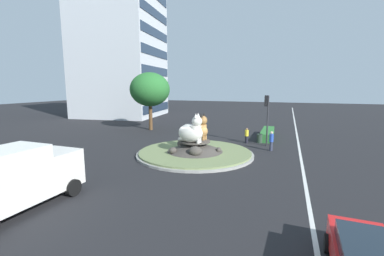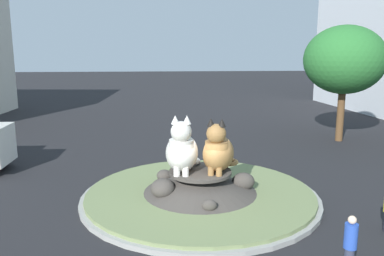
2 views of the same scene
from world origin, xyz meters
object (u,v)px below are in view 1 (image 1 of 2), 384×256
Objects in this scene: litter_bin at (260,138)px; broadleaf_tree_behind_island at (150,90)px; cat_statue_white at (192,132)px; pedestrian_blue_shirt at (271,141)px; pedestrian_yellow_shirt at (247,135)px; office_tower at (120,44)px; cat_statue_tabby at (199,130)px; delivery_box_truck at (9,179)px; traffic_light_mast at (267,111)px.

broadleaf_tree_behind_island is at bearing 76.80° from litter_bin.
cat_statue_white is 1.41× the size of pedestrian_blue_shirt.
pedestrian_yellow_shirt is 0.88× the size of pedestrian_blue_shirt.
office_tower reaches higher than broadleaf_tree_behind_island.
broadleaf_tree_behind_island is 4.26× the size of pedestrian_blue_shirt.
cat_statue_white is 7.52m from pedestrian_blue_shirt.
pedestrian_yellow_shirt is at bearing 76.00° from cat_statue_tabby.
broadleaf_tree_behind_island is (9.44, 9.89, 3.26)m from cat_statue_tabby.
cat_statue_white reaches higher than pedestrian_blue_shirt.
cat_statue_tabby reaches higher than delivery_box_truck.
broadleaf_tree_behind_island is at bearing 153.78° from cat_statue_tabby.
pedestrian_blue_shirt is at bearing -157.16° from litter_bin.
traffic_light_mast is at bearing 54.68° from cat_statue_white.
pedestrian_blue_shirt is (-1.97, -0.65, -2.48)m from traffic_light_mast.
traffic_light_mast is 0.18× the size of office_tower.
litter_bin is at bearing -23.91° from delivery_box_truck.
cat_statue_white is 1.09× the size of cat_statue_tabby.
cat_statue_tabby is (1.47, -0.09, -0.05)m from cat_statue_white.
broadleaf_tree_behind_island reaches higher than cat_statue_tabby.
delivery_box_truck is at bearing 155.01° from litter_bin.
pedestrian_blue_shirt is at bearing 43.70° from cat_statue_tabby.
pedestrian_blue_shirt is (4.39, -6.00, -1.17)m from cat_statue_white.
office_tower is (22.84, 23.42, 11.65)m from cat_statue_tabby.
broadleaf_tree_behind_island reaches higher than pedestrian_yellow_shirt.
cat_statue_tabby is 7.76m from litter_bin.
cat_statue_white is 12.72m from delivery_box_truck.
cat_statue_tabby reaches higher than pedestrian_yellow_shirt.
delivery_box_truck is at bearing -105.42° from cat_statue_white.
pedestrian_yellow_shirt is at bearing -106.65° from broadleaf_tree_behind_island.
office_tower is at bearing 28.69° from delivery_box_truck.
traffic_light_mast is at bearing -26.92° from delivery_box_truck.
broadleaf_tree_behind_island reaches higher than delivery_box_truck.
broadleaf_tree_behind_island reaches higher than cat_statue_white.
office_tower is at bearing 59.04° from litter_bin.
pedestrian_yellow_shirt is at bearing -21.40° from delivery_box_truck.
office_tower reaches higher than pedestrian_yellow_shirt.
traffic_light_mast is (6.36, -5.35, 1.31)m from cat_statue_white.
cat_statue_white is at bearing -19.07° from delivery_box_truck.
office_tower is 17.65× the size of pedestrian_yellow_shirt.
office_tower reaches higher than delivery_box_truck.
broadleaf_tree_behind_island is 14.53m from pedestrian_yellow_shirt.
pedestrian_yellow_shirt is 20.45m from delivery_box_truck.
cat_statue_tabby is 0.47× the size of traffic_light_mast.
office_tower reaches higher than litter_bin.
traffic_light_mast is at bearing -106.70° from broadleaf_tree_behind_island.
pedestrian_blue_shirt is (-6.52, -15.80, -4.38)m from broadleaf_tree_behind_island.
litter_bin is (0.56, -1.25, -0.36)m from pedestrian_yellow_shirt.
cat_statue_tabby is at bearing -133.67° from broadleaf_tree_behind_island.
office_tower is at bearing 138.55° from cat_statue_white.
cat_statue_tabby is at bearing -62.11° from pedestrian_yellow_shirt.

